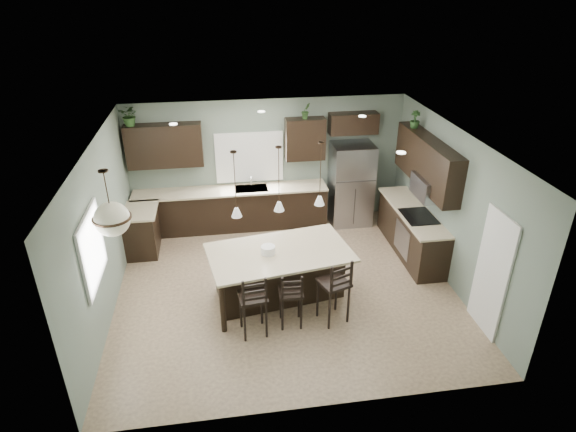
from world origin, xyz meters
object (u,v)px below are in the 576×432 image
at_px(refrigerator, 351,184).
at_px(serving_dish, 268,250).
at_px(bar_stool_center, 291,298).
at_px(bar_stool_left, 253,303).
at_px(bar_stool_right, 334,289).
at_px(kitchen_island, 280,274).
at_px(plant_back_left, 130,115).

distance_m(refrigerator, serving_dish, 3.41).
bearing_deg(bar_stool_center, serving_dish, 113.23).
relative_size(bar_stool_left, bar_stool_right, 0.95).
height_order(kitchen_island, bar_stool_left, bar_stool_left).
bearing_deg(bar_stool_left, bar_stool_right, -0.81).
bearing_deg(refrigerator, kitchen_island, -126.91).
height_order(serving_dish, plant_back_left, plant_back_left).
height_order(kitchen_island, serving_dish, serving_dish).
bearing_deg(plant_back_left, refrigerator, -2.50).
bearing_deg(refrigerator, bar_stool_center, -119.17).
distance_m(bar_stool_center, plant_back_left, 4.94).
bearing_deg(serving_dish, refrigerator, 50.77).
distance_m(kitchen_island, plant_back_left, 4.39).
xyz_separation_m(refrigerator, bar_stool_left, (-2.50, -3.50, -0.36)).
distance_m(kitchen_island, serving_dish, 0.57).
bearing_deg(bar_stool_center, refrigerator, 63.65).
bearing_deg(bar_stool_left, serving_dish, 61.71).
xyz_separation_m(serving_dish, bar_stool_left, (-0.34, -0.85, -0.43)).
height_order(bar_stool_left, plant_back_left, plant_back_left).
bearing_deg(bar_stool_center, bar_stool_left, -166.20).
relative_size(kitchen_island, bar_stool_left, 2.10).
bearing_deg(plant_back_left, kitchen_island, -47.24).
xyz_separation_m(bar_stool_left, bar_stool_right, (1.31, 0.13, 0.03)).
bearing_deg(bar_stool_center, bar_stool_right, 3.69).
bearing_deg(bar_stool_right, refrigerator, 51.15).
height_order(serving_dish, bar_stool_center, serving_dish).
distance_m(bar_stool_center, bar_stool_right, 0.70).
bearing_deg(kitchen_island, bar_stool_center, -93.71).
xyz_separation_m(refrigerator, plant_back_left, (-4.56, 0.20, 1.69)).
distance_m(bar_stool_left, bar_stool_center, 0.63).
relative_size(refrigerator, serving_dish, 7.71).
bearing_deg(plant_back_left, serving_dish, -49.81).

